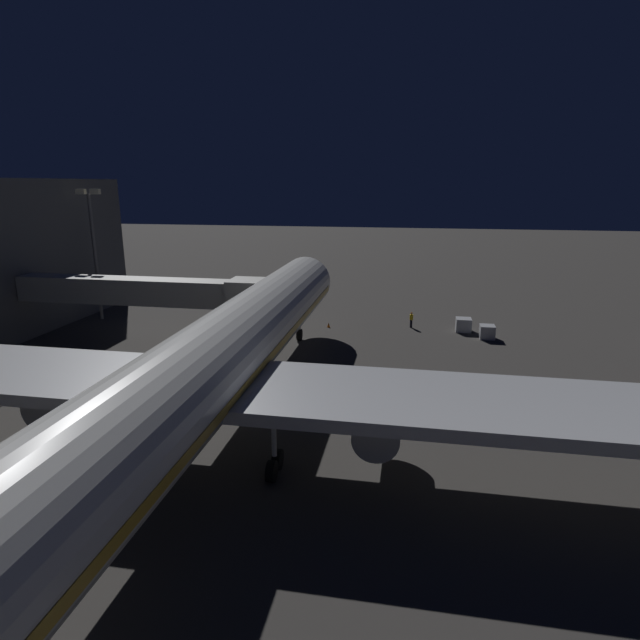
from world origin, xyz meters
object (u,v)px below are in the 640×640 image
airliner_at_gate (192,385)px  ground_crew_near_nose_gear (411,319)px  baggage_container_far_row (463,325)px  apron_floodlight_mast (94,244)px  jet_bridge (155,292)px  baggage_container_near_belt (487,332)px  traffic_cone_nose_starboard (291,323)px  traffic_cone_nose_port (329,325)px

airliner_at_gate → ground_crew_near_nose_gear: airliner_at_gate is taller
airliner_at_gate → baggage_container_far_row: size_ratio=40.34×
apron_floodlight_mast → ground_crew_near_nose_gear: bearing=-175.8°
jet_bridge → baggage_container_near_belt: bearing=-165.3°
baggage_container_far_row → ground_crew_near_nose_gear: ground_crew_near_nose_gear is taller
jet_bridge → ground_crew_near_nose_gear: 27.90m
ground_crew_near_nose_gear → traffic_cone_nose_starboard: (13.68, 1.55, -0.73)m
baggage_container_near_belt → ground_crew_near_nose_gear: size_ratio=0.85×
airliner_at_gate → baggage_container_far_row: airliner_at_gate is taller
apron_floodlight_mast → baggage_container_near_belt: size_ratio=9.94×
baggage_container_near_belt → jet_bridge: bearing=14.7°
baggage_container_far_row → traffic_cone_nose_port: baggage_container_far_row is taller
traffic_cone_nose_port → traffic_cone_nose_starboard: size_ratio=1.00×
traffic_cone_nose_starboard → airliner_at_gate: bearing=93.9°
baggage_container_far_row → traffic_cone_nose_starboard: 19.44m
apron_floodlight_mast → ground_crew_near_nose_gear: size_ratio=8.46×
baggage_container_near_belt → airliner_at_gate: bearing=57.6°
airliner_at_gate → traffic_cone_nose_port: bearing=-93.9°
baggage_container_near_belt → traffic_cone_nose_starboard: (21.64, -1.34, -0.44)m
ground_crew_near_nose_gear → traffic_cone_nose_port: ground_crew_near_nose_gear is taller
baggage_container_near_belt → baggage_container_far_row: bearing=-46.6°
baggage_container_far_row → ground_crew_near_nose_gear: (5.72, -0.52, 0.26)m
baggage_container_near_belt → apron_floodlight_mast: bearing=-0.2°
jet_bridge → apron_floodlight_mast: apron_floodlight_mast is taller
apron_floodlight_mast → baggage_container_near_belt: bearing=179.8°
jet_bridge → baggage_container_near_belt: 34.41m
traffic_cone_nose_starboard → traffic_cone_nose_port: bearing=180.0°
baggage_container_near_belt → traffic_cone_nose_starboard: baggage_container_near_belt is taller
airliner_at_gate → jet_bridge: airliner_at_gate is taller
jet_bridge → baggage_container_near_belt: jet_bridge is taller
baggage_container_far_row → traffic_cone_nose_port: (15.01, 1.02, -0.47)m
traffic_cone_nose_starboard → apron_floodlight_mast: bearing=2.8°
traffic_cone_nose_starboard → baggage_container_far_row: bearing=-177.0°
jet_bridge → baggage_container_near_belt: size_ratio=16.55×
jet_bridge → traffic_cone_nose_starboard: size_ratio=46.41×
apron_floodlight_mast → baggage_container_far_row: (-42.71, -2.18, -8.31)m
ground_crew_near_nose_gear → traffic_cone_nose_starboard: ground_crew_near_nose_gear is taller
baggage_container_near_belt → traffic_cone_nose_port: size_ratio=2.80×
traffic_cone_nose_port → traffic_cone_nose_starboard: bearing=0.0°
baggage_container_far_row → traffic_cone_nose_starboard: bearing=3.0°
jet_bridge → traffic_cone_nose_port: jet_bridge is taller
ground_crew_near_nose_gear → traffic_cone_nose_port: size_ratio=3.29×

